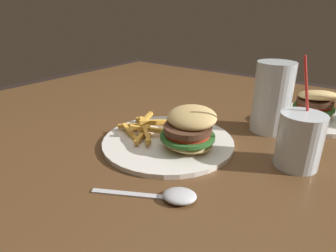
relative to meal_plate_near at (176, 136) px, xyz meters
The scene contains 6 objects.
dining_table 0.20m from the meal_plate_near, 55.65° to the left, with size 1.69×1.19×0.77m.
meal_plate_near is the anchor object (origin of this frame).
beer_glass 0.25m from the meal_plate_near, 57.74° to the left, with size 0.09×0.09×0.17m.
juice_glass 0.24m from the meal_plate_near, 17.21° to the left, with size 0.08×0.08×0.20m.
spoon 0.18m from the meal_plate_near, 55.52° to the right, with size 0.16×0.10×0.01m.
meal_plate_far 0.40m from the meal_plate_near, 59.32° to the left, with size 0.23×0.23×0.09m.
Camera 1 is at (0.22, -0.57, 1.04)m, focal length 30.00 mm.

